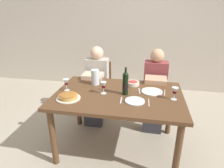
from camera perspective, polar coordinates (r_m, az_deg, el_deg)
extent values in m
plane|color=#B2A893|center=(2.71, 1.65, -17.65)|extent=(8.00, 8.00, 0.00)
cube|color=beige|center=(4.23, 6.52, 17.35)|extent=(8.00, 0.10, 2.80)
cube|color=brown|center=(2.31, 1.85, -3.36)|extent=(1.50, 1.00, 0.04)
cylinder|color=brown|center=(2.35, -16.87, -14.72)|extent=(0.07, 0.07, 0.72)
cylinder|color=brown|center=(2.17, 18.62, -18.44)|extent=(0.07, 0.07, 0.72)
cylinder|color=brown|center=(3.00, -9.82, -5.53)|extent=(0.07, 0.07, 0.72)
cylinder|color=brown|center=(2.86, 16.56, -7.60)|extent=(0.07, 0.07, 0.72)
cylinder|color=black|center=(2.25, 3.93, -0.37)|extent=(0.07, 0.07, 0.23)
sphere|color=black|center=(2.21, 4.01, 2.64)|extent=(0.07, 0.07, 0.07)
cylinder|color=black|center=(2.19, 4.04, 3.84)|extent=(0.03, 0.03, 0.08)
cylinder|color=black|center=(2.26, 3.92, -0.64)|extent=(0.07, 0.07, 0.08)
cylinder|color=silver|center=(2.56, -4.93, 2.02)|extent=(0.11, 0.11, 0.20)
cylinder|color=silver|center=(2.57, -4.90, 1.27)|extent=(0.10, 0.10, 0.12)
torus|color=silver|center=(2.54, -3.39, 2.14)|extent=(0.07, 0.01, 0.07)
cylinder|color=silver|center=(2.24, -12.64, -4.08)|extent=(0.27, 0.27, 0.01)
cylinder|color=#C18E47|center=(2.23, -12.68, -3.56)|extent=(0.21, 0.21, 0.03)
ellipsoid|color=#9E6028|center=(2.22, -12.73, -3.01)|extent=(0.19, 0.19, 0.02)
cylinder|color=silver|center=(2.57, 6.09, 0.19)|extent=(0.17, 0.17, 0.04)
ellipsoid|color=#B2382D|center=(2.56, 6.11, 0.51)|extent=(0.14, 0.14, 0.03)
cylinder|color=silver|center=(2.31, -2.47, -2.73)|extent=(0.06, 0.06, 0.00)
cylinder|color=silver|center=(2.30, -2.49, -1.93)|extent=(0.01, 0.01, 0.07)
cone|color=silver|center=(2.27, -2.52, -0.29)|extent=(0.07, 0.07, 0.08)
cylinder|color=#470A14|center=(2.28, -2.51, -0.78)|extent=(0.04, 0.04, 0.03)
cylinder|color=silver|center=(2.27, 17.61, -4.29)|extent=(0.06, 0.06, 0.00)
cylinder|color=silver|center=(2.26, 17.72, -3.45)|extent=(0.01, 0.01, 0.07)
cone|color=silver|center=(2.23, 17.92, -1.82)|extent=(0.07, 0.07, 0.07)
cylinder|color=#470A14|center=(2.24, 17.86, -2.28)|extent=(0.04, 0.04, 0.02)
cylinder|color=silver|center=(2.46, -13.04, -1.79)|extent=(0.06, 0.06, 0.00)
cylinder|color=silver|center=(2.44, -13.11, -0.98)|extent=(0.01, 0.01, 0.07)
cone|color=silver|center=(2.42, -13.26, 0.59)|extent=(0.07, 0.07, 0.07)
cylinder|color=#470A14|center=(2.42, -13.22, 0.15)|extent=(0.04, 0.04, 0.03)
cylinder|color=silver|center=(2.14, 6.69, -4.94)|extent=(0.22, 0.22, 0.01)
cylinder|color=white|center=(2.40, 11.58, -2.17)|extent=(0.25, 0.25, 0.01)
cube|color=silver|center=(2.15, 2.69, -4.73)|extent=(0.02, 0.16, 0.00)
cube|color=silver|center=(2.14, 10.71, -5.30)|extent=(0.02, 0.18, 0.00)
cube|color=silver|center=(2.41, 15.14, -2.48)|extent=(0.03, 0.18, 0.00)
cube|color=silver|center=(2.40, 8.00, -2.01)|extent=(0.03, 0.16, 0.00)
cube|color=brown|center=(3.23, -3.97, -1.23)|extent=(0.41, 0.41, 0.02)
cube|color=brown|center=(3.32, -3.36, 3.34)|extent=(0.36, 0.04, 0.40)
cylinder|color=brown|center=(3.22, -7.50, -6.06)|extent=(0.04, 0.04, 0.45)
cylinder|color=brown|center=(3.15, -1.52, -6.57)|extent=(0.04, 0.04, 0.45)
cylinder|color=brown|center=(3.51, -5.96, -3.50)|extent=(0.04, 0.04, 0.45)
cylinder|color=brown|center=(3.45, -0.48, -3.91)|extent=(0.04, 0.04, 0.45)
cube|color=#B7B2A8|center=(3.10, -4.28, 2.90)|extent=(0.34, 0.21, 0.50)
sphere|color=beige|center=(3.01, -4.46, 9.04)|extent=(0.20, 0.20, 0.20)
cube|color=#33333D|center=(3.02, -4.97, -2.75)|extent=(0.31, 0.39, 0.14)
cube|color=#33333D|center=(3.02, -5.48, -8.59)|extent=(0.27, 0.13, 0.40)
cube|color=beige|center=(2.82, -5.61, 2.41)|extent=(0.29, 0.25, 0.06)
cube|color=brown|center=(3.14, 12.16, -2.44)|extent=(0.41, 0.41, 0.02)
cube|color=brown|center=(3.23, 12.48, 2.29)|extent=(0.36, 0.04, 0.40)
cylinder|color=brown|center=(3.09, 8.62, -7.45)|extent=(0.04, 0.04, 0.45)
cylinder|color=brown|center=(3.10, 14.96, -7.91)|extent=(0.04, 0.04, 0.45)
cylinder|color=brown|center=(3.39, 9.00, -4.68)|extent=(0.04, 0.04, 0.45)
cylinder|color=brown|center=(3.40, 14.74, -5.10)|extent=(0.04, 0.04, 0.45)
cube|color=#8E3D42|center=(3.00, 12.57, 1.78)|extent=(0.34, 0.21, 0.50)
sphere|color=tan|center=(2.91, 13.12, 8.09)|extent=(0.20, 0.20, 0.20)
cube|color=#33333D|center=(2.92, 12.16, -4.08)|extent=(0.32, 0.39, 0.14)
cube|color=#33333D|center=(2.92, 11.71, -10.13)|extent=(0.27, 0.13, 0.40)
cube|color=tan|center=(2.71, 12.68, 1.18)|extent=(0.29, 0.25, 0.06)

